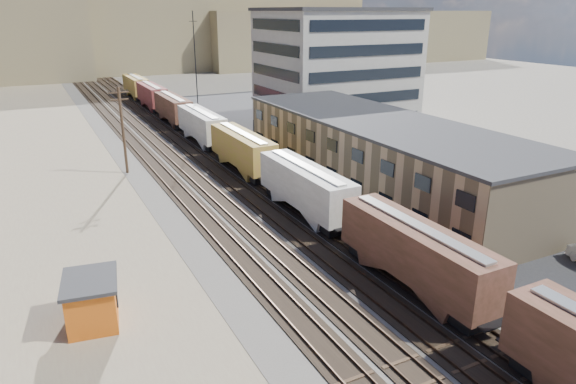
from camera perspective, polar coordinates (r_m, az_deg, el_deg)
name	(u,v)px	position (r m, az deg, el deg)	size (l,w,h in m)	color
ground	(429,353)	(30.87, 15.39, -16.87)	(300.00, 300.00, 0.00)	#6B6356
ballast_bed	(180,149)	(72.26, -11.93, 4.70)	(18.00, 200.00, 0.06)	#4C4742
dirt_yard	(18,193)	(60.45, -27.76, -0.09)	(24.00, 180.00, 0.03)	#7D6B56
asphalt_lot	(376,156)	(68.44, 9.72, 4.01)	(26.00, 120.00, 0.04)	#232326
rail_tracks	(176,149)	(72.10, -12.36, 4.70)	(11.40, 200.00, 0.24)	black
freight_train	(220,135)	(67.10, -7.56, 6.26)	(3.00, 119.74, 4.46)	black
warehouse	(380,153)	(55.71, 10.18, 4.30)	(12.40, 40.40, 7.25)	tan
office_tower	(336,67)	(86.31, 5.31, 13.62)	(22.60, 18.60, 18.45)	#9E998E
utility_pole_north	(123,129)	(61.73, -17.88, 6.72)	(2.20, 0.32, 10.00)	#382619
radio_mast	(196,72)	(81.74, -10.19, 12.99)	(1.20, 0.16, 18.00)	black
hills_north	(76,24)	(186.52, -22.52, 16.90)	(265.00, 80.00, 32.00)	brown
maintenance_shed	(92,301)	(33.60, -20.94, -11.20)	(3.73, 4.50, 2.98)	#CE5A13
parked_car_blue	(318,130)	(78.72, 3.36, 6.85)	(2.59, 5.63, 1.56)	navy
parked_car_far	(369,133)	(77.85, 9.02, 6.52)	(1.89, 4.71, 1.60)	silver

